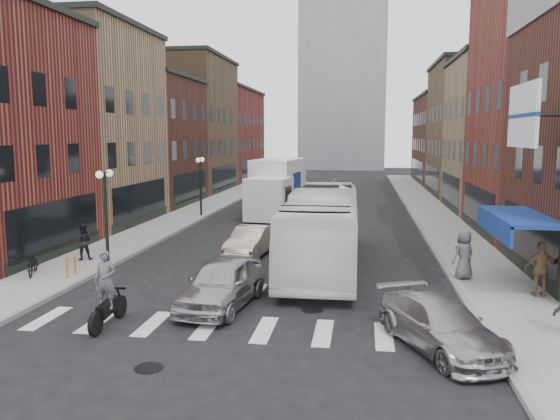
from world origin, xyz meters
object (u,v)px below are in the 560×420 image
at_px(sedan_left_near, 222,283).
at_px(sedan_left_far, 251,241).
at_px(streetlamp_far, 200,175).
at_px(billboard_sign, 526,118).
at_px(motorcycle_rider, 106,291).
at_px(parked_bicycle, 33,263).
at_px(streetlamp_near, 105,198).
at_px(box_truck, 276,188).
at_px(curb_car, 441,325).
at_px(ped_right_b, 541,269).
at_px(ped_right_c, 464,254).
at_px(transit_bus, 323,228).
at_px(bike_rack, 71,266).
at_px(ped_left_solo, 83,242).

height_order(sedan_left_near, sedan_left_far, sedan_left_near).
xyz_separation_m(streetlamp_far, sedan_left_near, (6.44, -19.07, -2.12)).
distance_m(billboard_sign, motorcycle_rider, 13.95).
bearing_deg(streetlamp_far, parked_bicycle, -96.21).
bearing_deg(streetlamp_near, box_truck, 72.88).
relative_size(streetlamp_far, motorcycle_rider, 1.79).
distance_m(streetlamp_far, curb_car, 25.42).
distance_m(ped_right_b, ped_right_c, 2.95).
bearing_deg(box_truck, parked_bicycle, -102.72).
bearing_deg(ped_right_c, sedan_left_near, -5.66).
relative_size(transit_bus, sedan_left_near, 2.59).
distance_m(streetlamp_near, sedan_left_near, 8.47).
xyz_separation_m(billboard_sign, ped_right_b, (0.98, 0.71, -5.04)).
bearing_deg(streetlamp_far, sedan_left_far, -63.01).
bearing_deg(billboard_sign, box_truck, 119.68).
bearing_deg(bike_rack, ped_right_b, -0.30).
height_order(box_truck, curb_car, box_truck).
xyz_separation_m(box_truck, motorcycle_rider, (-1.31, -23.37, -0.86)).
bearing_deg(ped_right_b, sedan_left_near, 8.19).
relative_size(sedan_left_near, sedan_left_far, 1.11).
bearing_deg(box_truck, ped_right_b, -50.06).
bearing_deg(ped_left_solo, ped_right_c, 156.95).
xyz_separation_m(billboard_sign, ped_right_c, (-1.19, 2.71, -5.04)).
bearing_deg(parked_bicycle, ped_right_c, -17.02).
height_order(streetlamp_near, box_truck, streetlamp_near).
bearing_deg(ped_right_c, parked_bicycle, -26.35).
xyz_separation_m(bike_rack, motorcycle_rider, (3.80, -4.73, 0.52)).
distance_m(box_truck, sedan_left_far, 13.46).
xyz_separation_m(transit_bus, ped_right_b, (7.66, -3.80, -0.58)).
relative_size(sedan_left_far, ped_right_c, 2.21).
height_order(streetlamp_near, curb_car, streetlamp_near).
bearing_deg(ped_right_b, bike_rack, -4.33).
height_order(box_truck, sedan_left_near, box_truck).
bearing_deg(motorcycle_rider, ped_right_b, 13.58).
bearing_deg(sedan_left_far, ped_right_c, -14.81).
bearing_deg(billboard_sign, motorcycle_rider, -162.41).
xyz_separation_m(curb_car, ped_left_solo, (-14.19, 7.77, 0.32)).
relative_size(billboard_sign, ped_right_b, 1.97).
bearing_deg(ped_left_solo, streetlamp_far, -114.81).
height_order(sedan_left_near, ped_right_c, ped_right_c).
relative_size(bike_rack, ped_right_c, 0.42).
height_order(transit_bus, curb_car, transit_bus).
bearing_deg(curb_car, streetlamp_near, 124.05).
xyz_separation_m(billboard_sign, streetlamp_near, (-15.99, 3.50, -3.22)).
distance_m(box_truck, ped_right_c, 19.45).
relative_size(streetlamp_near, box_truck, 0.45).
distance_m(streetlamp_far, ped_right_b, 23.94).
bearing_deg(box_truck, motorcycle_rider, -86.05).
height_order(bike_rack, sedan_left_near, sedan_left_near).
xyz_separation_m(streetlamp_near, sedan_left_near, (6.44, -5.07, -2.12)).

